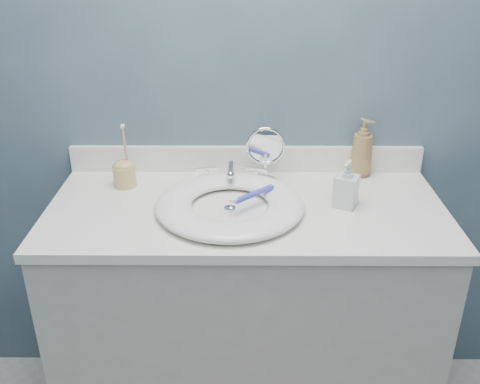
{
  "coord_description": "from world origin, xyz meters",
  "views": [
    {
      "loc": [
        -0.01,
        -0.48,
        1.64
      ],
      "look_at": [
        -0.02,
        0.94,
        0.94
      ],
      "focal_mm": 40.0,
      "sensor_mm": 36.0,
      "label": 1
    }
  ],
  "objects_px": {
    "soap_bottle_amber": "(362,147)",
    "soap_bottle_clear": "(347,184)",
    "toothbrush_holder": "(124,172)",
    "makeup_mirror": "(265,152)"
  },
  "relations": [
    {
      "from": "makeup_mirror",
      "to": "toothbrush_holder",
      "type": "relative_size",
      "value": 0.91
    },
    {
      "from": "toothbrush_holder",
      "to": "soap_bottle_amber",
      "type": "bearing_deg",
      "value": 6.83
    },
    {
      "from": "soap_bottle_amber",
      "to": "toothbrush_holder",
      "type": "xyz_separation_m",
      "value": [
        -0.79,
        -0.1,
        -0.05
      ]
    },
    {
      "from": "soap_bottle_amber",
      "to": "toothbrush_holder",
      "type": "distance_m",
      "value": 0.8
    },
    {
      "from": "makeup_mirror",
      "to": "soap_bottle_amber",
      "type": "height_order",
      "value": "soap_bottle_amber"
    },
    {
      "from": "makeup_mirror",
      "to": "toothbrush_holder",
      "type": "height_order",
      "value": "toothbrush_holder"
    },
    {
      "from": "soap_bottle_amber",
      "to": "soap_bottle_clear",
      "type": "distance_m",
      "value": 0.25
    },
    {
      "from": "soap_bottle_clear",
      "to": "toothbrush_holder",
      "type": "relative_size",
      "value": 0.69
    },
    {
      "from": "soap_bottle_amber",
      "to": "makeup_mirror",
      "type": "bearing_deg",
      "value": 149.53
    },
    {
      "from": "soap_bottle_amber",
      "to": "soap_bottle_clear",
      "type": "bearing_deg",
      "value": -152.14
    }
  ]
}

